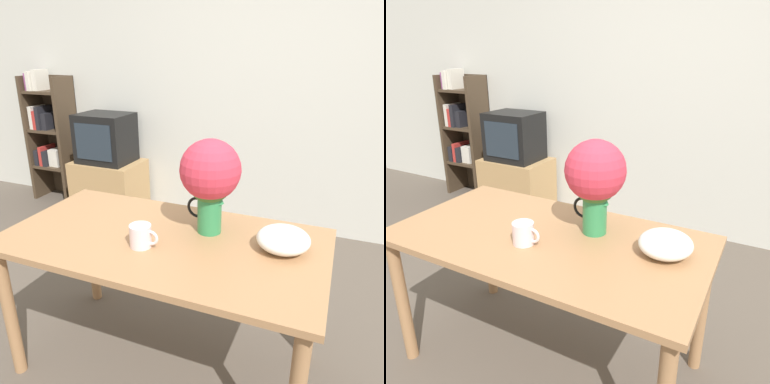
{
  "view_description": "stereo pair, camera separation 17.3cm",
  "coord_description": "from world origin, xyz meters",
  "views": [
    {
      "loc": [
        0.61,
        -1.17,
        1.54
      ],
      "look_at": [
        -0.0,
        0.34,
        0.93
      ],
      "focal_mm": 35.0,
      "sensor_mm": 36.0,
      "label": 1
    },
    {
      "loc": [
        0.77,
        -1.09,
        1.54
      ],
      "look_at": [
        -0.0,
        0.34,
        0.93
      ],
      "focal_mm": 35.0,
      "sensor_mm": 36.0,
      "label": 2
    }
  ],
  "objects": [
    {
      "name": "white_bowl",
      "position": [
        0.44,
        0.29,
        0.79
      ],
      "size": [
        0.23,
        0.23,
        0.1
      ],
      "color": "white",
      "rests_on": "table"
    },
    {
      "name": "bookshelf",
      "position": [
        -2.28,
        1.91,
        0.72
      ],
      "size": [
        0.46,
        0.31,
        1.37
      ],
      "color": "#423323",
      "rests_on": "ground_plane"
    },
    {
      "name": "wall_back",
      "position": [
        0.0,
        2.08,
        1.3
      ],
      "size": [
        8.0,
        0.05,
        2.6
      ],
      "color": "silver",
      "rests_on": "ground_plane"
    },
    {
      "name": "tv_stand",
      "position": [
        -1.48,
        1.76,
        0.27
      ],
      "size": [
        0.65,
        0.47,
        0.54
      ],
      "color": "tan",
      "rests_on": "ground_plane"
    },
    {
      "name": "flower_vase",
      "position": [
        0.08,
        0.34,
        1.01
      ],
      "size": [
        0.28,
        0.28,
        0.44
      ],
      "color": "#2D844C",
      "rests_on": "table"
    },
    {
      "name": "table",
      "position": [
        -0.09,
        0.2,
        0.64
      ],
      "size": [
        1.47,
        0.78,
        0.74
      ],
      "color": "#A3754C",
      "rests_on": "ground_plane"
    },
    {
      "name": "coffee_mug",
      "position": [
        -0.14,
        0.09,
        0.79
      ],
      "size": [
        0.13,
        0.1,
        0.1
      ],
      "color": "silver",
      "rests_on": "table"
    },
    {
      "name": "tv_set",
      "position": [
        -1.48,
        1.76,
        0.77
      ],
      "size": [
        0.49,
        0.4,
        0.46
      ],
      "color": "black",
      "rests_on": "tv_stand"
    }
  ]
}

